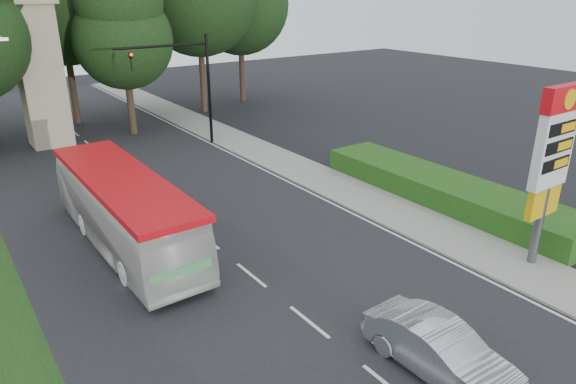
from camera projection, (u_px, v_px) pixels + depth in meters
road_surface at (197, 232)px, 22.31m from camera, size 14.00×80.00×0.02m
sidewalk_right at (344, 189)px, 26.87m from camera, size 3.00×80.00×0.12m
hedge at (445, 190)px, 25.26m from camera, size 3.00×14.00×1.20m
gas_station_pylon at (553, 153)px, 18.05m from camera, size 2.10×0.45×6.85m
traffic_signal_mast at (190, 76)px, 32.73m from camera, size 6.10×0.35×7.20m
monument at (39, 68)px, 32.98m from camera, size 3.00×3.00×10.05m
tree_monument_right at (121, 18)px, 34.49m from camera, size 6.72×6.72×13.20m
transit_bus at (125, 212)px, 20.56m from camera, size 2.67×10.91×3.03m
sedan_silver at (440, 350)px, 13.89m from camera, size 1.71×4.54×1.48m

